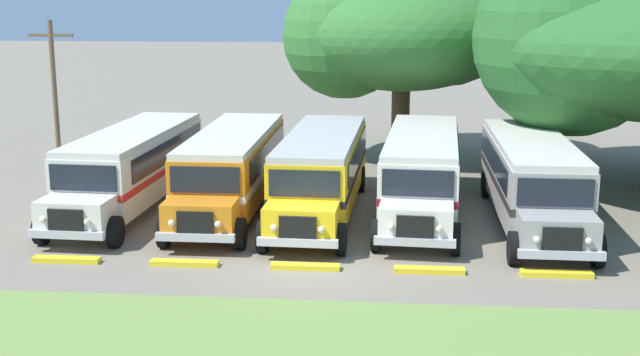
% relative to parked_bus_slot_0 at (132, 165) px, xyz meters
% --- Properties ---
extents(ground_plane, '(220.00, 220.00, 0.00)m').
position_rel_parked_bus_slot_0_xyz_m(ground_plane, '(7.08, -6.20, -1.58)').
color(ground_plane, slate).
extents(parked_bus_slot_0, '(3.09, 10.89, 2.82)m').
position_rel_parked_bus_slot_0_xyz_m(parked_bus_slot_0, '(0.00, 0.00, 0.00)').
color(parked_bus_slot_0, silver).
rests_on(parked_bus_slot_0, ground_plane).
extents(parked_bus_slot_1, '(2.69, 10.84, 2.82)m').
position_rel_parked_bus_slot_0_xyz_m(parked_bus_slot_1, '(3.70, 0.08, 0.00)').
color(parked_bus_slot_1, orange).
rests_on(parked_bus_slot_1, ground_plane).
extents(parked_bus_slot_2, '(2.98, 10.88, 2.82)m').
position_rel_parked_bus_slot_0_xyz_m(parked_bus_slot_2, '(6.99, -0.17, 0.00)').
color(parked_bus_slot_2, yellow).
rests_on(parked_bus_slot_2, ground_plane).
extents(parked_bus_slot_3, '(3.27, 10.93, 2.82)m').
position_rel_parked_bus_slot_0_xyz_m(parked_bus_slot_3, '(10.59, 0.18, 0.00)').
color(parked_bus_slot_3, silver).
rests_on(parked_bus_slot_3, ground_plane).
extents(parked_bus_slot_4, '(2.78, 10.85, 2.82)m').
position_rel_parked_bus_slot_0_xyz_m(parked_bus_slot_4, '(14.33, -0.67, 0.00)').
color(parked_bus_slot_4, '#9E9993').
rests_on(parked_bus_slot_4, ground_plane).
extents(curb_wheelstop_0, '(2.00, 0.36, 0.15)m').
position_rel_parked_bus_slot_0_xyz_m(curb_wheelstop_0, '(0.01, -6.48, -1.51)').
color(curb_wheelstop_0, yellow).
rests_on(curb_wheelstop_0, ground_plane).
extents(curb_wheelstop_1, '(2.00, 0.36, 0.15)m').
position_rel_parked_bus_slot_0_xyz_m(curb_wheelstop_1, '(3.54, -6.48, -1.51)').
color(curb_wheelstop_1, yellow).
rests_on(curb_wheelstop_1, ground_plane).
extents(curb_wheelstop_2, '(2.00, 0.36, 0.15)m').
position_rel_parked_bus_slot_0_xyz_m(curb_wheelstop_2, '(7.08, -6.48, -1.51)').
color(curb_wheelstop_2, yellow).
rests_on(curb_wheelstop_2, ground_plane).
extents(curb_wheelstop_3, '(2.00, 0.36, 0.15)m').
position_rel_parked_bus_slot_0_xyz_m(curb_wheelstop_3, '(10.62, -6.48, -1.51)').
color(curb_wheelstop_3, yellow).
rests_on(curb_wheelstop_3, ground_plane).
extents(curb_wheelstop_4, '(2.00, 0.36, 0.15)m').
position_rel_parked_bus_slot_0_xyz_m(curb_wheelstop_4, '(14.16, -6.48, -1.51)').
color(curb_wheelstop_4, yellow).
rests_on(curb_wheelstop_4, ground_plane).
extents(broad_shade_tree, '(10.87, 10.40, 10.01)m').
position_rel_parked_bus_slot_0_xyz_m(broad_shade_tree, '(9.99, 10.10, 4.56)').
color(broad_shade_tree, brown).
rests_on(broad_shade_tree, ground_plane).
extents(utility_pole, '(1.80, 0.20, 6.71)m').
position_rel_parked_bus_slot_0_xyz_m(utility_pole, '(-4.07, 3.08, 2.02)').
color(utility_pole, brown).
rests_on(utility_pole, ground_plane).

